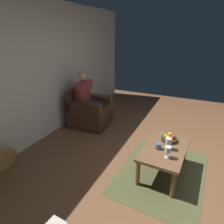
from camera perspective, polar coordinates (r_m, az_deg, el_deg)
The scene contains 11 objects.
ground_plane at distance 3.29m, azimuth 22.17°, elevation -15.66°, with size 7.29×7.29×0.00m, color brown.
wall_back at distance 3.85m, azimuth -20.28°, elevation 10.71°, with size 6.48×0.06×2.51m, color silver.
rug at distance 3.13m, azimuth 14.32°, elevation -16.62°, with size 1.61×1.17×0.01m, color #505130.
armchair at distance 4.33m, azimuth -6.71°, elevation 0.06°, with size 0.74×0.81×0.84m.
person_seated at distance 4.22m, azimuth -7.12°, elevation 4.24°, with size 0.65×0.55×1.20m.
coffee_table at distance 2.93m, azimuth 14.97°, elevation -11.20°, with size 0.94×0.61×0.42m.
guitar at distance 3.37m, azimuth -29.40°, elevation -11.34°, with size 0.38×0.29×1.05m.
wine_glass_near at distance 2.65m, azimuth 15.98°, elevation -10.61°, with size 0.09×0.09×0.16m.
wine_glass_far at distance 2.83m, azimuth 16.19°, elevation -8.26°, with size 0.09×0.09×0.17m.
fruit_bowl at distance 3.07m, azimuth 16.36°, elevation -7.37°, with size 0.23×0.23×0.11m.
candle_jar at distance 2.83m, azimuth 13.35°, elevation -9.65°, with size 0.08×0.08×0.09m, color #476D89.
Camera 1 is at (2.67, -0.07, 1.93)m, focal length 31.32 mm.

